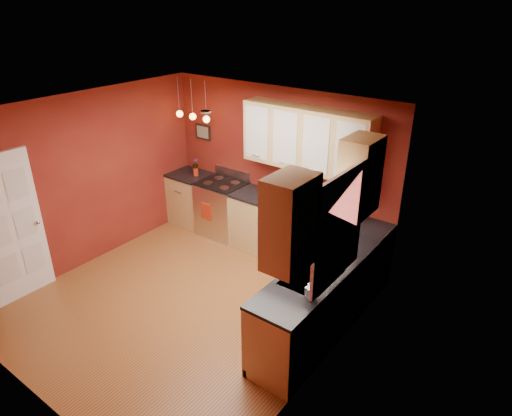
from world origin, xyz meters
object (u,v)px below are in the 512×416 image
Objects in this scene: gas_range at (222,208)px; soap_pump at (311,291)px; coffee_maker at (347,212)px; sink at (312,279)px; red_canister at (274,193)px.

soap_pump is (2.82, -1.86, 0.56)m from gas_range.
coffee_maker is at bearing 105.67° from soap_pump.
sink is 3.36× the size of soap_pump.
sink is 1.57m from coffee_maker.
coffee_maker reaches higher than red_canister.
gas_range is 2.36m from coffee_maker.
coffee_maker is (-0.33, 1.53, 0.15)m from sink.
sink reaches higher than red_canister.
coffee_maker is at bearing 102.31° from sink.
soap_pump reaches higher than gas_range.
red_canister is at bearing 133.16° from soap_pump.
coffee_maker reaches higher than gas_range.
red_canister is (-1.55, 1.51, 0.12)m from sink.
gas_range is 4.16× the size of coffee_maker.
soap_pump is (0.20, -0.36, 0.13)m from sink.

